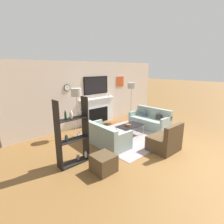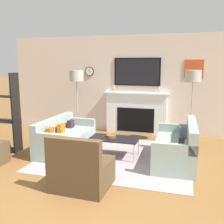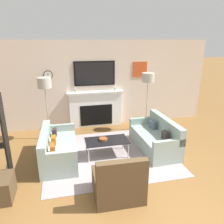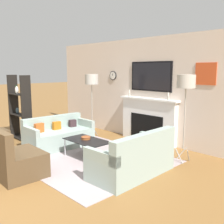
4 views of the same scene
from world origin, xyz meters
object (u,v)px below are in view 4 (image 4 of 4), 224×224
(floor_lamp_left, at_px, (92,80))
(floor_lamp_right, at_px, (186,83))
(decorative_bowl, at_px, (86,138))
(couch_right, at_px, (134,159))
(armchair, at_px, (17,161))
(shelf_unit, at_px, (20,109))
(coffee_table, at_px, (87,141))
(couch_left, at_px, (59,136))

(floor_lamp_left, relative_size, floor_lamp_right, 0.99)
(decorative_bowl, xyz_separation_m, floor_lamp_left, (-1.32, 1.28, 1.15))
(couch_right, relative_size, floor_lamp_left, 0.92)
(armchair, distance_m, shelf_unit, 2.74)
(floor_lamp_left, relative_size, shelf_unit, 1.01)
(armchair, relative_size, floor_lamp_left, 0.50)
(couch_right, xyz_separation_m, floor_lamp_left, (-2.68, 1.27, 1.30))
(coffee_table, relative_size, shelf_unit, 0.59)
(couch_left, relative_size, floor_lamp_right, 0.90)
(armchair, bearing_deg, floor_lamp_right, 59.93)
(armchair, distance_m, floor_lamp_left, 3.35)
(couch_right, height_order, floor_lamp_right, floor_lamp_right)
(floor_lamp_left, bearing_deg, shelf_unit, -124.78)
(floor_lamp_left, bearing_deg, armchair, -65.23)
(decorative_bowl, relative_size, shelf_unit, 0.12)
(coffee_table, bearing_deg, couch_left, 178.41)
(floor_lamp_right, bearing_deg, shelf_unit, -158.42)
(decorative_bowl, height_order, floor_lamp_right, floor_lamp_right)
(decorative_bowl, height_order, floor_lamp_left, floor_lamp_left)
(couch_left, bearing_deg, decorative_bowl, -0.12)
(couch_left, bearing_deg, floor_lamp_left, 100.91)
(decorative_bowl, bearing_deg, floor_lamp_left, 136.06)
(coffee_table, bearing_deg, floor_lamp_right, 40.67)
(couch_right, distance_m, floor_lamp_right, 1.85)
(coffee_table, bearing_deg, floor_lamp_left, 137.01)
(couch_left, xyz_separation_m, floor_lamp_right, (2.67, 1.27, 1.34))
(coffee_table, height_order, floor_lamp_right, floor_lamp_right)
(decorative_bowl, bearing_deg, floor_lamp_right, 38.62)
(couch_right, xyz_separation_m, coffee_table, (-1.28, -0.03, 0.09))
(couch_right, height_order, decorative_bowl, couch_right)
(coffee_table, xyz_separation_m, decorative_bowl, (-0.08, 0.03, 0.06))
(armchair, height_order, shelf_unit, shelf_unit)
(couch_right, bearing_deg, coffee_table, -178.50)
(armchair, xyz_separation_m, shelf_unit, (-2.40, 1.21, 0.53))
(coffee_table, xyz_separation_m, shelf_unit, (-2.51, -0.29, 0.44))
(coffee_table, bearing_deg, couch_right, 1.50)
(couch_right, xyz_separation_m, shelf_unit, (-3.79, -0.32, 0.53))
(couch_right, relative_size, armchair, 1.86)
(couch_left, xyz_separation_m, decorative_bowl, (1.08, -0.00, 0.16))
(couch_right, bearing_deg, floor_lamp_left, 154.63)
(armchair, xyz_separation_m, floor_lamp_right, (1.62, 2.81, 1.33))
(armchair, xyz_separation_m, decorative_bowl, (0.03, 1.53, 0.15))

